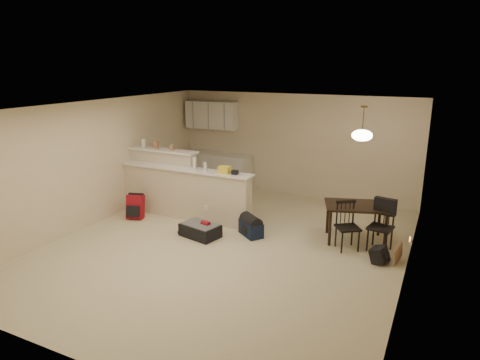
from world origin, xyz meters
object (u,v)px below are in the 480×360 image
Objects in this scene: dining_chair_near at (348,226)px; black_daypack at (379,255)px; pendant_lamp at (362,135)px; suitcase at (200,230)px; dining_table at (356,209)px; red_backpack at (135,207)px; navy_duffel at (251,228)px; dining_chair_far at (381,226)px.

dining_chair_near is 2.90× the size of black_daypack.
pendant_lamp is 3.45m from suitcase.
red_backpack is (-4.44, -0.85, -0.36)m from dining_table.
suitcase is at bearing -176.28° from dining_table.
pendant_lamp is 2.68m from navy_duffel.
pendant_lamp reaches higher than dining_chair_near.
navy_duffel is at bearing 41.39° from suitcase.
dining_table is 4.35× the size of black_daypack.
navy_duffel is at bearing 99.80° from black_daypack.
dining_chair_near is 0.56m from dining_chair_far.
navy_duffel is 1.73× the size of black_daypack.
black_daypack is at bearing -72.23° from dining_table.
dining_table is 1.06m from black_daypack.
dining_chair_near reaches higher than dining_table.
red_backpack is (-4.40, -0.39, -0.18)m from dining_chair_near.
dining_chair_far is 1.78× the size of red_backpack.
dining_chair_far is (0.48, -0.27, -1.54)m from pendant_lamp.
dining_table is 1.50× the size of dining_chair_near.
dining_chair_near is 2.74m from suitcase.
pendant_lamp reaches higher than dining_table.
dining_table is 1.43× the size of dining_chair_far.
dining_chair_near reaches higher than black_daypack.
black_daypack is at bearing -53.46° from pendant_lamp.
dining_chair_far is 0.59m from black_daypack.
dining_table is 2.55× the size of red_backpack.
black_daypack is at bearing -61.09° from dining_chair_near.
dining_table is 2.94m from suitcase.
red_backpack is 0.98× the size of navy_duffel.
navy_duffel is (-1.83, -0.64, -1.85)m from pendant_lamp.
navy_duffel is (-1.83, -0.64, -0.47)m from dining_table.
black_daypack is (3.24, 0.36, 0.01)m from suitcase.
dining_table reaches higher than black_daypack.
dining_table is 0.50m from dining_chair_near.
pendant_lamp is 1.20× the size of navy_duffel.
black_daypack is (0.56, -0.75, -1.86)m from pendant_lamp.
pendant_lamp reaches higher than dining_chair_far.
red_backpack is at bearing -175.92° from suitcase.
navy_duffel is (2.61, 0.21, -0.11)m from red_backpack.
red_backpack is 1.70× the size of black_daypack.
dining_chair_far is at bearing -10.11° from red_backpack.
pendant_lamp reaches higher than black_daypack.
dining_table is at bearing 0.00° from pendant_lamp.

